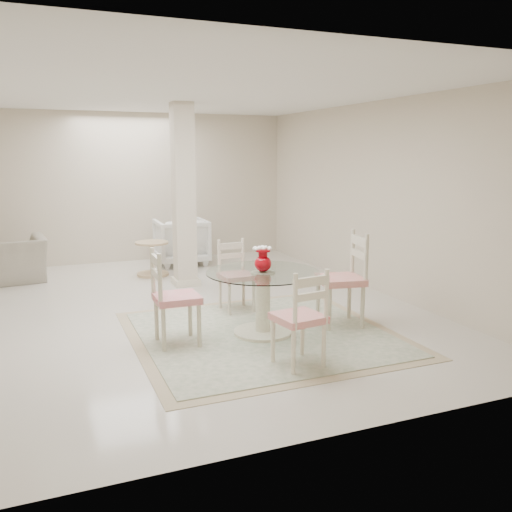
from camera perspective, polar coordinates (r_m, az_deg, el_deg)
name	(u,v)px	position (r m, az deg, el deg)	size (l,w,h in m)	color
ground	(174,310)	(7.03, -8.65, -5.67)	(7.00, 7.00, 0.00)	beige
room_shell	(169,163)	(6.75, -9.10, 9.62)	(6.02, 7.02, 2.71)	beige
column	(184,196)	(8.15, -7.63, 6.28)	(0.30, 0.30, 2.70)	beige
area_rug	(263,334)	(6.06, 0.72, -8.18)	(2.81, 2.81, 0.02)	tan
dining_table	(263,303)	(5.95, 0.72, -4.95)	(1.24, 1.24, 0.71)	#F9F6CD
red_vase	(263,259)	(5.84, 0.73, -0.37)	(0.22, 0.19, 0.28)	#AD050F
dining_chair_east	(347,272)	(6.30, 9.56, -1.65)	(0.56, 0.56, 1.21)	beige
dining_chair_north	(235,270)	(6.84, -2.28, -1.48)	(0.41, 0.41, 0.99)	beige
dining_chair_west	(170,291)	(5.63, -9.08, -3.63)	(0.45, 0.45, 1.12)	beige
dining_chair_south	(303,311)	(5.00, 4.95, -5.82)	(0.48, 0.48, 1.05)	#F6EACA
recliner_taupe	(9,260)	(9.22, -24.60, -0.37)	(1.07, 0.94, 0.70)	#9D9682
armchair_white	(181,241)	(9.84, -7.86, 1.53)	(0.88, 0.91, 0.82)	white
side_table	(152,260)	(9.01, -10.86, -0.40)	(0.54, 0.54, 0.56)	tan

